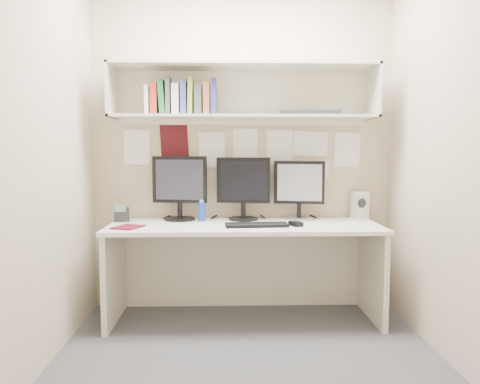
{
  "coord_description": "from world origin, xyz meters",
  "views": [
    {
      "loc": [
        -0.13,
        -2.79,
        1.27
      ],
      "look_at": [
        -0.04,
        0.35,
        0.99
      ],
      "focal_mm": 35.0,
      "sensor_mm": 36.0,
      "label": 1
    }
  ],
  "objects_px": {
    "desk_phone": "(122,214)",
    "maroon_notebook": "(128,227)",
    "desk": "(244,272)",
    "monitor_center": "(243,186)",
    "monitor_right": "(299,188)",
    "monitor_left": "(180,186)",
    "keyboard": "(257,225)",
    "speaker": "(360,205)"
  },
  "relations": [
    {
      "from": "desk_phone",
      "to": "maroon_notebook",
      "type": "bearing_deg",
      "value": -82.4
    },
    {
      "from": "speaker",
      "to": "monitor_center",
      "type": "bearing_deg",
      "value": 166.49
    },
    {
      "from": "keyboard",
      "to": "desk",
      "type": "bearing_deg",
      "value": 120.76
    },
    {
      "from": "monitor_right",
      "to": "monitor_center",
      "type": "bearing_deg",
      "value": -169.74
    },
    {
      "from": "keyboard",
      "to": "desk_phone",
      "type": "height_order",
      "value": "desk_phone"
    },
    {
      "from": "maroon_notebook",
      "to": "speaker",
      "type": "bearing_deg",
      "value": 34.85
    },
    {
      "from": "desk",
      "to": "monitor_right",
      "type": "bearing_deg",
      "value": 26.41
    },
    {
      "from": "desk",
      "to": "monitor_center",
      "type": "xyz_separation_m",
      "value": [
        -0.0,
        0.22,
        0.63
      ]
    },
    {
      "from": "desk_phone",
      "to": "monitor_left",
      "type": "bearing_deg",
      "value": -4.07
    },
    {
      "from": "monitor_center",
      "to": "monitor_right",
      "type": "height_order",
      "value": "monitor_center"
    },
    {
      "from": "monitor_left",
      "to": "monitor_right",
      "type": "height_order",
      "value": "monitor_left"
    },
    {
      "from": "monitor_left",
      "to": "keyboard",
      "type": "height_order",
      "value": "monitor_left"
    },
    {
      "from": "desk",
      "to": "desk_phone",
      "type": "distance_m",
      "value": 1.04
    },
    {
      "from": "monitor_right",
      "to": "monitor_left",
      "type": "bearing_deg",
      "value": -169.75
    },
    {
      "from": "monitor_center",
      "to": "keyboard",
      "type": "height_order",
      "value": "monitor_center"
    },
    {
      "from": "monitor_right",
      "to": "maroon_notebook",
      "type": "distance_m",
      "value": 1.35
    },
    {
      "from": "desk",
      "to": "keyboard",
      "type": "xyz_separation_m",
      "value": [
        0.08,
        -0.12,
        0.37
      ]
    },
    {
      "from": "monitor_left",
      "to": "speaker",
      "type": "xyz_separation_m",
      "value": [
        1.44,
        0.05,
        -0.16
      ]
    },
    {
      "from": "monitor_right",
      "to": "desk_phone",
      "type": "bearing_deg",
      "value": -167.06
    },
    {
      "from": "maroon_notebook",
      "to": "desk_phone",
      "type": "bearing_deg",
      "value": 131.59
    },
    {
      "from": "monitor_center",
      "to": "maroon_notebook",
      "type": "bearing_deg",
      "value": -145.27
    },
    {
      "from": "desk",
      "to": "monitor_left",
      "type": "xyz_separation_m",
      "value": [
        -0.5,
        0.22,
        0.63
      ]
    },
    {
      "from": "keyboard",
      "to": "desk_phone",
      "type": "bearing_deg",
      "value": 160.77
    },
    {
      "from": "monitor_left",
      "to": "keyboard",
      "type": "bearing_deg",
      "value": -21.36
    },
    {
      "from": "monitor_center",
      "to": "maroon_notebook",
      "type": "relative_size",
      "value": 2.42
    },
    {
      "from": "monitor_right",
      "to": "speaker",
      "type": "relative_size",
      "value": 2.14
    },
    {
      "from": "monitor_right",
      "to": "desk",
      "type": "bearing_deg",
      "value": -143.34
    },
    {
      "from": "monitor_center",
      "to": "monitor_left",
      "type": "bearing_deg",
      "value": -169.48
    },
    {
      "from": "desk",
      "to": "monitor_left",
      "type": "distance_m",
      "value": 0.84
    },
    {
      "from": "monitor_center",
      "to": "speaker",
      "type": "bearing_deg",
      "value": 13.3
    },
    {
      "from": "monitor_center",
      "to": "maroon_notebook",
      "type": "xyz_separation_m",
      "value": [
        -0.83,
        -0.37,
        -0.26
      ]
    },
    {
      "from": "desk",
      "to": "keyboard",
      "type": "height_order",
      "value": "keyboard"
    },
    {
      "from": "speaker",
      "to": "desk_phone",
      "type": "bearing_deg",
      "value": 167.07
    },
    {
      "from": "monitor_right",
      "to": "keyboard",
      "type": "height_order",
      "value": "monitor_right"
    },
    {
      "from": "desk",
      "to": "speaker",
      "type": "bearing_deg",
      "value": 15.74
    },
    {
      "from": "maroon_notebook",
      "to": "desk_phone",
      "type": "xyz_separation_m",
      "value": [
        -0.11,
        0.31,
        0.05
      ]
    },
    {
      "from": "monitor_center",
      "to": "maroon_notebook",
      "type": "height_order",
      "value": "monitor_center"
    },
    {
      "from": "monitor_left",
      "to": "monitor_center",
      "type": "bearing_deg",
      "value": 8.75
    },
    {
      "from": "desk",
      "to": "desk_phone",
      "type": "bearing_deg",
      "value": 170.68
    },
    {
      "from": "monitor_right",
      "to": "keyboard",
      "type": "xyz_separation_m",
      "value": [
        -0.36,
        -0.34,
        -0.24
      ]
    },
    {
      "from": "monitor_right",
      "to": "desk_phone",
      "type": "distance_m",
      "value": 1.4
    },
    {
      "from": "monitor_left",
      "to": "maroon_notebook",
      "type": "bearing_deg",
      "value": -122.69
    }
  ]
}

